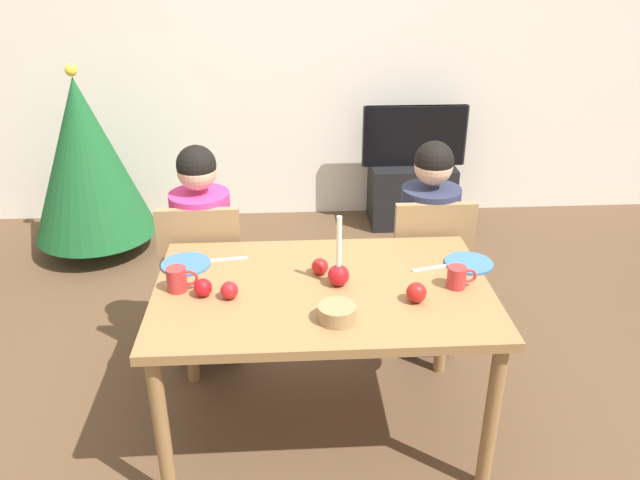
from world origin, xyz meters
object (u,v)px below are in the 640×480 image
Objects in this scene: mug_left at (178,279)px; apple_far_edge at (320,266)px; apple_by_left_plate at (229,290)px; apple_by_right_mug at (203,288)px; mug_right at (458,277)px; apple_near_candle at (416,292)px; chair_right at (427,265)px; dining_table at (323,304)px; tv at (415,136)px; person_right_child at (427,252)px; christmas_tree at (86,159)px; candle_centerpiece at (339,271)px; tv_stand at (411,194)px; plate_left at (186,264)px; bowl_walnuts at (337,313)px; plate_right at (469,263)px; person_left_child at (205,258)px; chair_left at (205,271)px.

apple_far_edge is at bearing 9.99° from mug_left.
apple_by_right_mug reaches higher than apple_by_left_plate.
apple_near_candle is (-0.19, -0.10, -0.01)m from mug_right.
dining_table is at bearing -134.00° from chair_right.
tv is 2.49m from apple_near_candle.
person_right_child is 0.82m from apple_far_edge.
christmas_tree reaches higher than person_right_child.
mug_right is at bearing -92.79° from chair_right.
candle_centerpiece is at bearing 5.84° from apple_by_right_mug.
christmas_tree reaches higher than chair_right.
candle_centerpiece is 4.15× the size of apple_by_right_mug.
tv_stand is at bearing -90.00° from tv.
plate_left is 1.76× the size of mug_right.
chair_right is 6.16× the size of bowl_walnuts.
plate_left is at bearing 177.08° from plate_right.
chair_right is 0.77× the size of person_left_child.
plate_right is (0.59, 0.15, -0.06)m from candle_centerpiece.
dining_table is at bearing -52.22° from christmas_tree.
candle_centerpiece is (-0.77, -2.29, 0.58)m from tv_stand.
apple_by_right_mug is (0.08, -0.68, 0.22)m from person_left_child.
person_left_child is at bearing -130.35° from tv_stand.
apple_near_candle reaches higher than plate_left.
mug_left is 1.78× the size of apple_far_edge.
person_right_child is at bearing 41.72° from apple_far_edge.
apple_by_left_plate is (-1.22, -2.37, 0.55)m from tv_stand.
candle_centerpiece is 2.52× the size of mug_right.
person_right_child is at bearing 98.79° from plate_right.
plate_right is at bearing 13.91° from candle_centerpiece.
apple_by_right_mug is at bearing -147.53° from person_right_child.
chair_left is 12.38× the size of apple_far_edge.
person_left_child reaches higher than apple_by_left_plate.
person_right_child is at bearing -98.68° from tv_stand.
chair_left is 2.22m from tv_stand.
tv_stand is at bearing 60.47° from apple_by_right_mug.
tv is 6.39× the size of mug_right.
tv_stand is 7.78× the size of apple_near_candle.
plate_right is 1.27m from mug_left.
chair_left reaches higher than mug_left.
candle_centerpiece is at bearing 152.95° from apple_near_candle.
person_right_child is at bearing -98.68° from tv.
chair_left is 1.00× the size of chair_right.
apple_by_right_mug is at bearing -83.08° from person_left_child.
mug_left is at bearing -90.26° from plate_left.
chair_left is 1.09m from bowl_walnuts.
christmas_tree is at bearing 125.67° from person_left_child.
mug_left is (-1.43, -2.29, 0.56)m from tv_stand.
plate_right is at bearing -94.79° from tv_stand.
chair_left reaches higher than apple_far_edge.
mug_right is (1.13, -0.64, 0.28)m from chair_left.
tv_stand is 5.17× the size of mug_right.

